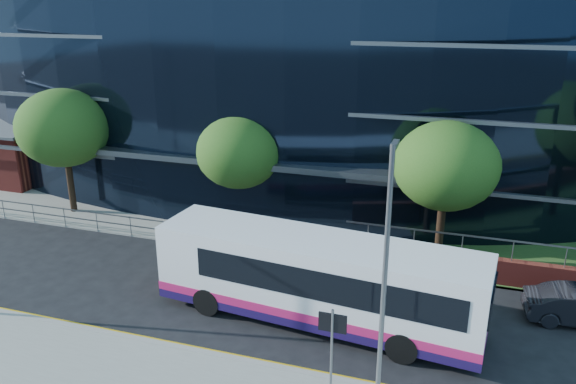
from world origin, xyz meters
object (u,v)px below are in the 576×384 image
(tree_far_a, at_px, (63,128))
(tree_far_b, at_px, (239,152))
(streetlight_east, at_px, (385,280))
(tree_far_c, at_px, (446,166))
(street_sign, at_px, (332,333))
(brick_pavilion, at_px, (2,148))
(city_bus, at_px, (319,279))

(tree_far_a, height_order, tree_far_b, tree_far_a)
(tree_far_a, distance_m, streetlight_east, 22.05)
(tree_far_b, height_order, tree_far_c, tree_far_c)
(street_sign, bearing_deg, streetlight_east, -21.36)
(tree_far_b, xyz_separation_m, streetlight_east, (9.00, -11.67, 0.23))
(street_sign, height_order, tree_far_a, tree_far_a)
(streetlight_east, bearing_deg, tree_far_c, 84.89)
(brick_pavilion, bearing_deg, tree_far_b, -11.88)
(tree_far_c, relative_size, streetlight_east, 0.81)
(tree_far_b, distance_m, tree_far_c, 10.02)
(tree_far_a, xyz_separation_m, tree_far_b, (10.00, 0.50, -0.65))
(tree_far_c, bearing_deg, tree_far_b, 177.14)
(tree_far_b, bearing_deg, tree_far_c, -2.86)
(tree_far_c, xyz_separation_m, streetlight_east, (-1.00, -11.17, -0.10))
(tree_far_a, relative_size, city_bus, 0.56)
(brick_pavilion, relative_size, tree_far_a, 1.23)
(streetlight_east, height_order, city_bus, streetlight_east)
(brick_pavilion, relative_size, streetlight_east, 1.08)
(tree_far_c, bearing_deg, city_bus, -120.20)
(brick_pavilion, xyz_separation_m, tree_far_a, (9.00, -4.50, 2.92))
(brick_pavilion, relative_size, tree_far_b, 1.42)
(tree_far_b, relative_size, city_bus, 0.49)
(brick_pavilion, distance_m, tree_far_c, 29.46)
(brick_pavilion, xyz_separation_m, tree_far_b, (19.00, -4.00, 2.27))
(city_bus, bearing_deg, streetlight_east, -51.10)
(tree_far_c, bearing_deg, streetlight_east, -95.11)
(street_sign, relative_size, streetlight_east, 0.35)
(tree_far_a, xyz_separation_m, tree_far_c, (20.00, 0.00, -0.33))
(tree_far_a, bearing_deg, tree_far_b, 2.86)
(brick_pavilion, relative_size, street_sign, 3.07)
(street_sign, relative_size, tree_far_b, 0.46)
(brick_pavilion, xyz_separation_m, tree_far_c, (29.00, -4.50, 2.60))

